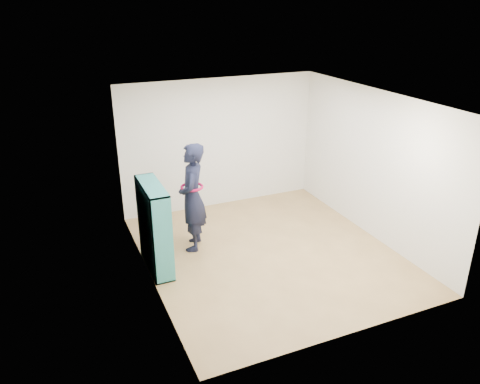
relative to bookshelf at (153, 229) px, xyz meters
name	(u,v)px	position (x,y,z in m)	size (l,w,h in m)	color
floor	(269,253)	(1.86, -0.32, -0.69)	(4.50, 4.50, 0.00)	olive
ceiling	(273,100)	(1.86, -0.32, 1.91)	(4.50, 4.50, 0.00)	white
wall_left	(146,202)	(-0.14, -0.32, 0.61)	(0.02, 4.50, 2.60)	silver
wall_right	(373,165)	(3.86, -0.32, 0.61)	(0.02, 4.50, 2.60)	silver
wall_back	(220,144)	(1.86, 1.93, 0.61)	(4.00, 0.02, 2.60)	silver
wall_front	(357,246)	(1.86, -2.57, 0.61)	(4.00, 0.02, 2.60)	silver
bookshelf	(153,229)	(0.00, 0.00, 0.00)	(0.31, 1.06, 1.41)	teal
person	(192,197)	(0.77, 0.39, 0.24)	(0.67, 0.80, 1.85)	black
smartphone	(184,189)	(0.68, 0.53, 0.36)	(0.02, 0.10, 0.13)	silver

